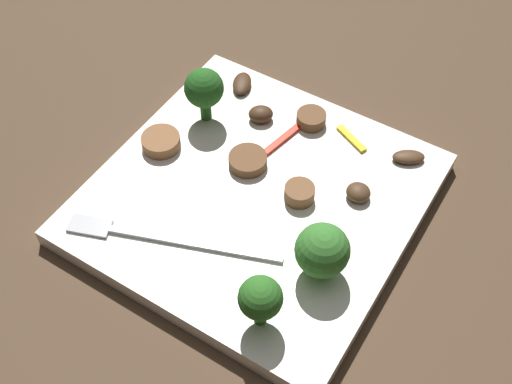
% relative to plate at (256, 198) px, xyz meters
% --- Properties ---
extents(ground_plane, '(1.40, 1.40, 0.00)m').
position_rel_plate_xyz_m(ground_plane, '(0.00, 0.00, -0.01)').
color(ground_plane, '#4C3826').
extents(plate, '(0.26, 0.26, 0.02)m').
position_rel_plate_xyz_m(plate, '(0.00, 0.00, 0.00)').
color(plate, white).
rests_on(plate, ground_plane).
extents(fork, '(0.17, 0.07, 0.00)m').
position_rel_plate_xyz_m(fork, '(0.04, 0.08, 0.01)').
color(fork, silver).
rests_on(fork, plate).
extents(broccoli_floret_0, '(0.04, 0.04, 0.05)m').
position_rel_plate_xyz_m(broccoli_floret_0, '(-0.08, 0.04, 0.04)').
color(broccoli_floret_0, '#408630').
rests_on(broccoli_floret_0, plate).
extents(broccoli_floret_1, '(0.04, 0.04, 0.06)m').
position_rel_plate_xyz_m(broccoli_floret_1, '(0.09, -0.05, 0.04)').
color(broccoli_floret_1, '#296420').
rests_on(broccoli_floret_1, plate).
extents(broccoli_floret_2, '(0.03, 0.03, 0.05)m').
position_rel_plate_xyz_m(broccoli_floret_2, '(-0.07, 0.10, 0.04)').
color(broccoli_floret_2, '#347525').
rests_on(broccoli_floret_2, plate).
extents(sausage_slice_0, '(0.04, 0.04, 0.01)m').
position_rel_plate_xyz_m(sausage_slice_0, '(-0.00, -0.10, 0.01)').
color(sausage_slice_0, brown).
rests_on(sausage_slice_0, plate).
extents(sausage_slice_1, '(0.04, 0.04, 0.01)m').
position_rel_plate_xyz_m(sausage_slice_1, '(-0.03, -0.01, 0.02)').
color(sausage_slice_1, brown).
rests_on(sausage_slice_1, plate).
extents(sausage_slice_2, '(0.05, 0.05, 0.01)m').
position_rel_plate_xyz_m(sausage_slice_2, '(0.02, -0.02, 0.01)').
color(sausage_slice_2, brown).
rests_on(sausage_slice_2, plate).
extents(sausage_slice_3, '(0.05, 0.05, 0.01)m').
position_rel_plate_xyz_m(sausage_slice_3, '(0.10, -0.00, 0.01)').
color(sausage_slice_3, brown).
rests_on(sausage_slice_3, plate).
extents(mushroom_0, '(0.03, 0.03, 0.01)m').
position_rel_plate_xyz_m(mushroom_0, '(0.04, -0.08, 0.02)').
color(mushroom_0, '#422B19').
rests_on(mushroom_0, plate).
extents(mushroom_1, '(0.02, 0.02, 0.01)m').
position_rel_plate_xyz_m(mushroom_1, '(-0.08, -0.04, 0.02)').
color(mushroom_1, '#4C331E').
rests_on(mushroom_1, plate).
extents(mushroom_2, '(0.03, 0.03, 0.01)m').
position_rel_plate_xyz_m(mushroom_2, '(-0.10, -0.10, 0.01)').
color(mushroom_2, '#4C331E').
rests_on(mushroom_2, plate).
extents(mushroom_3, '(0.03, 0.04, 0.01)m').
position_rel_plate_xyz_m(mushroom_3, '(0.08, -0.11, 0.01)').
color(mushroom_3, '#422B19').
rests_on(mushroom_3, plate).
extents(pepper_strip_0, '(0.02, 0.05, 0.00)m').
position_rel_plate_xyz_m(pepper_strip_0, '(0.01, -0.06, 0.01)').
color(pepper_strip_0, red).
rests_on(pepper_strip_0, plate).
extents(pepper_strip_2, '(0.04, 0.02, 0.00)m').
position_rel_plate_xyz_m(pepper_strip_2, '(-0.04, -0.10, 0.01)').
color(pepper_strip_2, yellow).
rests_on(pepper_strip_2, plate).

